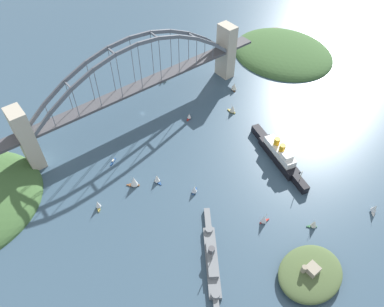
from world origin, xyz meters
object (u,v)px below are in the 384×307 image
Objects in this scene: seaplane_taxiing_near_bridge at (164,79)px; small_boat_3 at (234,87)px; seaplane_second_in_formation at (93,106)px; small_boat_7 at (189,116)px; harbor_arch_bridge at (139,86)px; small_boat_8 at (264,219)px; small_boat_2 at (314,224)px; small_boat_4 at (194,189)px; small_boat_1 at (134,181)px; fort_island_mid_harbor at (310,273)px; small_boat_10 at (113,161)px; ocean_liner at (279,154)px; small_boat_5 at (375,208)px; naval_cruiser at (212,260)px; small_boat_0 at (157,178)px; small_boat_9 at (98,204)px; small_boat_6 at (233,109)px.

seaplane_taxiing_near_bridge is 1.16× the size of small_boat_3.
seaplane_second_in_formation is 1.49× the size of small_boat_7.
small_boat_8 is at bearing 91.12° from harbor_arch_bridge.
small_boat_4 is at bearing -58.03° from small_boat_2.
small_boat_1 is (54.88, 73.57, -26.90)m from harbor_arch_bridge.
seaplane_second_in_formation is 236.15m from small_boat_2.
small_boat_1 is (103.57, 105.84, 3.40)m from seaplane_taxiing_near_bridge.
small_boat_3 is at bearing -118.62° from fort_island_mid_harbor.
harbor_arch_bridge is at bearing -144.57° from small_boat_10.
ocean_liner reaches higher than small_boat_7.
small_boat_7 is at bearing -90.73° from small_boat_2.
fort_island_mid_harbor is 5.21× the size of small_boat_5.
naval_cruiser is 7.88× the size of small_boat_3.
small_boat_0 is 127.21m from small_boat_2.
harbor_arch_bridge reaches higher than small_boat_9.
seaplane_second_in_formation is 119.54m from small_boat_0.
naval_cruiser is at bearing 19.61° from ocean_liner.
small_boat_7 is at bearing 6.28° from small_boat_3.
small_boat_5 reaches higher than small_boat_0.
ocean_liner is 94.77m from small_boat_7.
small_boat_0 is at bearing 33.66° from small_boat_7.
small_boat_7 is at bearing -156.14° from small_boat_1.
small_boat_8 reaches higher than small_boat_2.
fort_island_mid_harbor is at bearing 2.52° from small_boat_5.
small_boat_8 is at bearing -44.56° from small_boat_2.
fort_island_mid_harbor reaches higher than small_boat_5.
small_boat_5 is 213.09m from small_boat_9.
small_boat_9 reaches higher than seaplane_taxiing_near_bridge.
small_boat_8 reaches higher than small_boat_0.
small_boat_7 is at bearing -25.12° from small_boat_6.
small_boat_3 is (-100.72, -184.60, 0.41)m from fort_island_mid_harbor.
small_boat_10 is (52.80, -172.92, -3.23)m from fort_island_mid_harbor.
small_boat_9 is (165.63, -134.07, -0.14)m from small_boat_5.
small_boat_2 is 1.01× the size of small_boat_9.
small_boat_1 is 189.21m from small_boat_5.
small_boat_1 is at bearing -53.97° from small_boat_2.
small_boat_4 is 1.07× the size of small_boat_10.
naval_cruiser is 6.16× the size of small_boat_1.
fort_island_mid_harbor is 5.53× the size of small_boat_0.
small_boat_6 reaches higher than small_boat_7.
small_boat_5 is at bearing 132.01° from small_boat_0.
small_boat_3 is 1.02× the size of small_boat_5.
small_boat_3 is (-37.76, -97.66, -1.62)m from ocean_liner.
fort_island_mid_harbor reaches higher than seaplane_second_in_formation.
small_boat_7 is at bearing -75.29° from small_boat_5.
small_boat_4 is at bearing 54.92° from small_boat_7.
small_boat_4 is at bearing 153.27° from small_boat_9.
small_boat_5 is 1.19× the size of small_boat_10.
harbor_arch_bridge reaches higher than small_boat_1.
small_boat_0 is (3.66, 119.47, 2.01)m from seaplane_second_in_formation.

